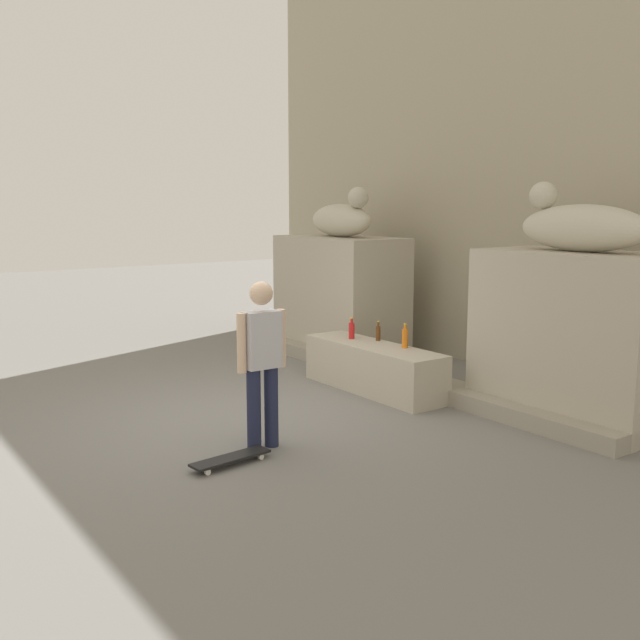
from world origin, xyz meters
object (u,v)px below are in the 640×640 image
skateboard (231,458)px  bottle_red (352,330)px  bottle_orange (405,338)px  bottle_brown (378,333)px  statue_reclining_left (342,219)px  statue_reclining_right (580,226)px  skater (262,357)px

skateboard → bottle_red: bearing=-153.7°
skateboard → bottle_orange: size_ratio=2.62×
skateboard → bottle_brown: (-1.50, 3.03, 0.65)m
bottle_brown → skateboard: bearing=-63.7°
statue_reclining_left → statue_reclining_right: (4.35, 0.01, 0.00)m
bottle_red → skateboard: bearing=-57.3°
statue_reclining_right → skateboard: size_ratio=1.97×
bottle_brown → bottle_red: 0.38m
skater → bottle_brown: skater is taller
statue_reclining_left → statue_reclining_right: same height
bottle_orange → bottle_red: 0.90m
bottle_orange → skater: bearing=-74.5°
bottle_brown → bottle_red: bearing=-147.9°
skater → bottle_brown: bearing=-153.5°
skateboard → statue_reclining_right: bearing=161.4°
skater → statue_reclining_left: bearing=-136.4°
skateboard → bottle_red: size_ratio=2.85×
skateboard → bottle_red: (-1.82, 2.83, 0.67)m
skater → bottle_brown: 2.83m
skater → bottle_red: bearing=-145.9°
bottle_red → statue_reclining_left: bearing=147.0°
statue_reclining_left → bottle_brown: (2.00, -0.89, -1.45)m
skateboard → bottle_orange: bottle_orange is taller
skater → statue_reclining_right: bearing=162.4°
statue_reclining_left → bottle_orange: size_ratio=5.32×
statue_reclining_left → bottle_orange: (2.57, -0.93, -1.43)m
statue_reclining_left → skateboard: 5.66m
statue_reclining_right → bottle_brown: (-2.35, -0.90, -1.45)m
statue_reclining_left → statue_reclining_right: bearing=7.8°
bottle_orange → bottle_red: bottle_orange is taller
bottle_red → skater: bearing=-56.0°
statue_reclining_left → bottle_brown: bearing=-16.3°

